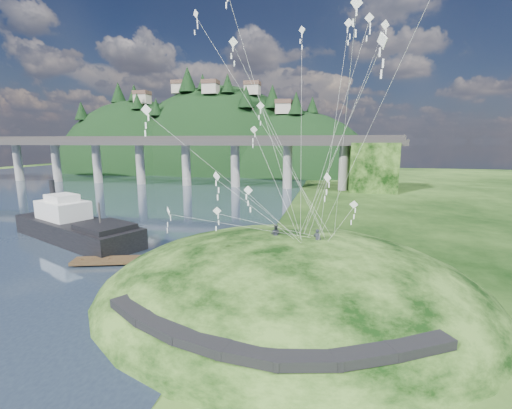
# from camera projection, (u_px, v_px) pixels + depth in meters

# --- Properties ---
(ground) EXTENTS (320.00, 320.00, 0.00)m
(ground) POSITION_uv_depth(u_px,v_px,m) (199.00, 290.00, 31.12)
(ground) COLOR black
(ground) RESTS_ON ground
(grass_hill) EXTENTS (36.00, 32.00, 13.00)m
(grass_hill) POSITION_uv_depth(u_px,v_px,m) (289.00, 304.00, 31.61)
(grass_hill) COLOR black
(grass_hill) RESTS_ON ground
(footpath) EXTENTS (22.29, 5.84, 0.83)m
(footpath) POSITION_uv_depth(u_px,v_px,m) (255.00, 338.00, 19.80)
(footpath) COLOR black
(footpath) RESTS_ON ground
(bridge) EXTENTS (160.00, 11.00, 15.00)m
(bridge) POSITION_uv_depth(u_px,v_px,m) (203.00, 154.00, 102.27)
(bridge) COLOR #2D2B2B
(bridge) RESTS_ON ground
(far_ridge) EXTENTS (153.00, 70.00, 94.50)m
(far_ridge) POSITION_uv_depth(u_px,v_px,m) (210.00, 187.00, 159.05)
(far_ridge) COLOR black
(far_ridge) RESTS_ON ground
(work_barge) EXTENTS (23.28, 14.52, 7.93)m
(work_barge) POSITION_uv_depth(u_px,v_px,m) (74.00, 226.00, 46.69)
(work_barge) COLOR black
(work_barge) RESTS_ON ground
(wooden_dock) EXTENTS (13.75, 6.18, 0.98)m
(wooden_dock) POSITION_uv_depth(u_px,v_px,m) (137.00, 260.00, 37.86)
(wooden_dock) COLOR #372616
(wooden_dock) RESTS_ON ground
(kite_flyers) EXTENTS (4.69, 1.43, 1.94)m
(kite_flyers) POSITION_uv_depth(u_px,v_px,m) (288.00, 226.00, 30.53)
(kite_flyers) COLOR #262932
(kite_flyers) RESTS_ON ground
(kite_swarm) EXTENTS (21.18, 18.44, 20.79)m
(kite_swarm) POSITION_uv_depth(u_px,v_px,m) (281.00, 99.00, 27.74)
(kite_swarm) COLOR white
(kite_swarm) RESTS_ON ground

